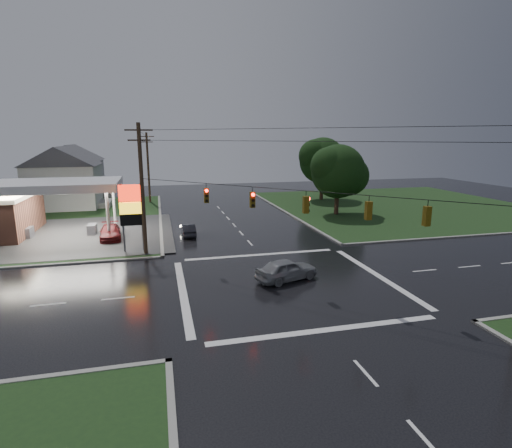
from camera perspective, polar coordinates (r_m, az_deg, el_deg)
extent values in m
plane|color=black|center=(27.86, 4.27, -8.43)|extent=(120.00, 120.00, 0.00)
cube|color=#193115|center=(54.64, -32.58, 0.03)|extent=(36.00, 36.00, 0.08)
cube|color=#193115|center=(61.97, 19.89, 2.50)|extent=(36.00, 36.00, 0.08)
cube|color=#2D2D2D|center=(45.38, -28.55, -1.61)|extent=(26.00, 18.00, 0.02)
cylinder|color=silver|center=(40.68, -20.38, 1.14)|extent=(0.30, 0.30, 5.00)
cylinder|color=silver|center=(48.61, -31.39, 1.82)|extent=(0.30, 0.30, 5.00)
cylinder|color=silver|center=(46.56, -19.60, 2.54)|extent=(0.30, 0.30, 5.00)
cube|color=silver|center=(44.08, -26.71, 4.97)|extent=(12.00, 8.00, 0.80)
cube|color=white|center=(44.12, -26.66, 4.43)|extent=(11.40, 7.40, 0.04)
cube|color=#59595E|center=(45.56, -29.82, -1.11)|extent=(0.80, 1.60, 1.10)
cube|color=#59595E|center=(44.25, -22.35, -0.74)|extent=(0.80, 1.60, 1.10)
cylinder|color=#59595E|center=(36.02, -18.51, 0.72)|extent=(0.16, 0.16, 6.00)
cylinder|color=#59595E|center=(35.92, -15.97, 0.85)|extent=(0.16, 0.16, 6.00)
cube|color=red|center=(35.60, -17.47, 4.25)|extent=(2.00, 0.35, 1.40)
cube|color=yellow|center=(35.80, -17.34, 2.19)|extent=(2.00, 0.35, 1.00)
cube|color=black|center=(35.98, -17.24, 0.63)|extent=(2.00, 0.35, 1.00)
cylinder|color=#382619|center=(34.52, -15.94, 4.61)|extent=(0.32, 0.32, 11.00)
cube|color=#382619|center=(34.25, -16.43, 12.76)|extent=(2.20, 0.12, 0.12)
cube|color=#382619|center=(34.25, -16.35, 11.42)|extent=(1.80, 0.12, 0.12)
cylinder|color=#382619|center=(62.90, -15.14, 7.73)|extent=(0.32, 0.32, 10.50)
cube|color=#382619|center=(62.73, -15.38, 11.96)|extent=(2.20, 0.12, 0.12)
cube|color=#382619|center=(62.74, -15.34, 11.23)|extent=(1.80, 0.12, 0.12)
cube|color=#59470C|center=(29.98, -7.11, 4.08)|extent=(0.34, 0.34, 1.10)
cylinder|color=#FF0C07|center=(29.73, -7.08, 4.75)|extent=(0.22, 0.08, 0.22)
cube|color=#59470C|center=(27.69, -0.52, 3.49)|extent=(0.34, 0.34, 1.10)
cylinder|color=#FF0C07|center=(27.44, -0.42, 4.21)|extent=(0.22, 0.08, 0.22)
cube|color=#59470C|center=(25.83, 7.13, 2.75)|extent=(0.34, 0.34, 1.10)
cylinder|color=#FF0C07|center=(25.84, 7.56, 3.59)|extent=(0.08, 0.22, 0.22)
cube|color=#59470C|center=(24.50, 15.76, 1.85)|extent=(0.34, 0.34, 1.10)
cylinder|color=#FF0C07|center=(24.61, 15.58, 2.80)|extent=(0.22, 0.08, 0.22)
cube|color=#59470C|center=(23.88, 23.22, 1.04)|extent=(0.34, 0.34, 1.10)
cylinder|color=#FF0C07|center=(23.97, 23.01, 2.02)|extent=(0.22, 0.08, 0.22)
cube|color=silver|center=(62.43, -25.69, 4.83)|extent=(9.00, 8.00, 6.00)
cube|color=gray|center=(61.91, -20.66, 2.77)|extent=(1.60, 4.80, 0.80)
cube|color=silver|center=(74.33, -24.63, 5.95)|extent=(9.00, 8.00, 6.00)
cube|color=gray|center=(73.82, -20.40, 4.22)|extent=(1.60, 4.80, 0.80)
cylinder|color=black|center=(52.25, 11.48, 4.03)|extent=(0.56, 0.56, 5.04)
sphere|color=black|center=(51.91, 11.62, 7.37)|extent=(6.80, 6.80, 6.80)
sphere|color=black|center=(52.98, 13.13, 6.72)|extent=(5.10, 5.10, 5.10)
sphere|color=black|center=(50.92, 10.45, 8.14)|extent=(4.76, 4.76, 4.76)
cylinder|color=black|center=(64.30, 9.37, 5.89)|extent=(0.56, 0.56, 5.60)
sphere|color=black|center=(64.01, 9.47, 8.91)|extent=(7.20, 7.20, 7.20)
sphere|color=black|center=(65.06, 10.82, 8.30)|extent=(5.40, 5.40, 5.40)
sphere|color=black|center=(63.05, 8.42, 9.63)|extent=(5.04, 5.04, 5.04)
imported|color=black|center=(41.08, -9.65, -0.84)|extent=(1.34, 3.74, 1.23)
imported|color=gray|center=(28.19, 4.37, -6.51)|extent=(4.87, 3.13, 1.54)
imported|color=maroon|center=(41.75, -20.09, -1.10)|extent=(2.37, 4.94, 1.39)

